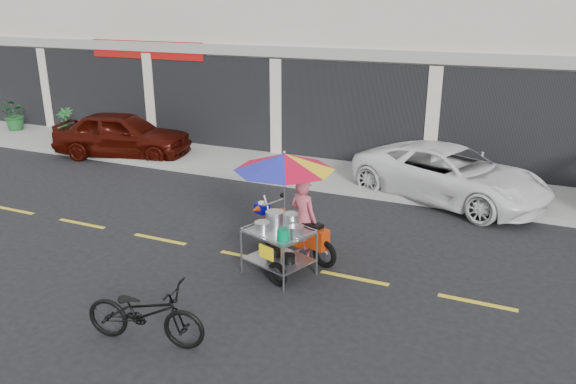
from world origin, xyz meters
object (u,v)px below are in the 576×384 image
at_px(white_pickup, 450,174).
at_px(near_bicycle, 145,313).
at_px(maroon_sedan, 123,134).
at_px(food_vendor_rig, 290,194).

bearing_deg(white_pickup, near_bicycle, -179.35).
distance_m(maroon_sedan, food_vendor_rig, 8.95).
bearing_deg(food_vendor_rig, white_pickup, 86.89).
distance_m(white_pickup, food_vendor_rig, 5.21).
xyz_separation_m(maroon_sedan, food_vendor_rig, (7.56, -4.74, 0.68)).
xyz_separation_m(maroon_sedan, white_pickup, (9.51, 0.03, -0.05)).
height_order(white_pickup, food_vendor_rig, food_vendor_rig).
bearing_deg(near_bicycle, white_pickup, -29.77).
xyz_separation_m(maroon_sedan, near_bicycle, (6.69, -7.62, -0.23)).
distance_m(white_pickup, near_bicycle, 8.16).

